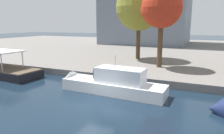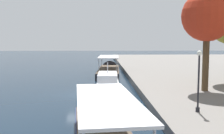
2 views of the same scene
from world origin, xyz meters
TOP-DOWN VIEW (x-y plane):
  - ground_plane at (0.00, 0.00)m, footprint 220.00×220.00m
  - dock_promenade at (0.00, 33.46)m, footprint 120.00×55.00m
  - motor_yacht_1 at (-0.23, 2.89)m, footprint 10.20×2.65m
  - tree_0 at (2.36, 11.91)m, footprint 4.69×4.67m
  - tree_1 at (-1.93, 16.80)m, footprint 6.64×6.64m

SIDE VIEW (x-z plane):
  - ground_plane at x=0.00m, z-range 0.00..0.00m
  - dock_promenade at x=0.00m, z-range 0.00..0.74m
  - motor_yacht_1 at x=-0.23m, z-range -1.35..2.69m
  - tree_0 at x=2.36m, z-range 3.00..12.28m
  - tree_1 at x=-1.93m, z-range 2.96..13.74m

